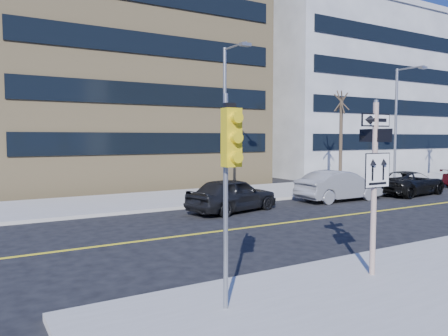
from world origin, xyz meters
TOP-DOWN VIEW (x-y plane):
  - ground at (0.00, 0.00)m, footprint 120.00×120.00m
  - far_sidewalk at (18.00, 12.00)m, footprint 66.00×6.00m
  - road_centerline at (12.00, 4.00)m, footprint 40.00×0.14m
  - sign_pole at (0.00, -2.51)m, footprint 0.92×0.92m
  - traffic_signal at (-4.00, -2.66)m, footprint 0.32×0.45m
  - parked_car_a at (2.18, 7.25)m, footprint 2.88×4.87m
  - parked_car_b at (8.86, 7.31)m, footprint 1.71×4.89m
  - parked_car_c at (14.22, 7.00)m, footprint 2.87×5.24m
  - streetlight_a at (4.00, 10.76)m, footprint 0.55×2.25m
  - streetlight_b at (18.00, 10.76)m, footprint 0.55×2.25m
  - street_tree_west at (13.00, 11.30)m, footprint 1.80×1.80m
  - building_brick at (2.00, 25.00)m, footprint 18.00×18.00m
  - building_grey_mid at (24.00, 24.00)m, footprint 20.00×16.00m
  - building_grey_far at (45.00, 27.00)m, footprint 18.00×18.00m

SIDE VIEW (x-z plane):
  - ground at x=0.00m, z-range 0.00..0.00m
  - road_centerline at x=12.00m, z-range 0.00..0.01m
  - far_sidewalk at x=18.00m, z-range 0.00..0.15m
  - parked_car_c at x=14.22m, z-range 0.00..1.39m
  - parked_car_a at x=2.18m, z-range 0.00..1.56m
  - parked_car_b at x=8.86m, z-range 0.00..1.61m
  - sign_pole at x=0.00m, z-range 0.41..4.47m
  - traffic_signal at x=-4.00m, z-range 1.03..5.03m
  - streetlight_a at x=4.00m, z-range 0.76..8.76m
  - streetlight_b at x=18.00m, z-range 0.76..8.76m
  - street_tree_west at x=13.00m, z-range 2.35..8.70m
  - building_grey_mid at x=24.00m, z-range 0.00..15.00m
  - building_grey_far at x=45.00m, z-range 0.00..16.00m
  - building_brick at x=2.00m, z-range 0.00..18.00m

